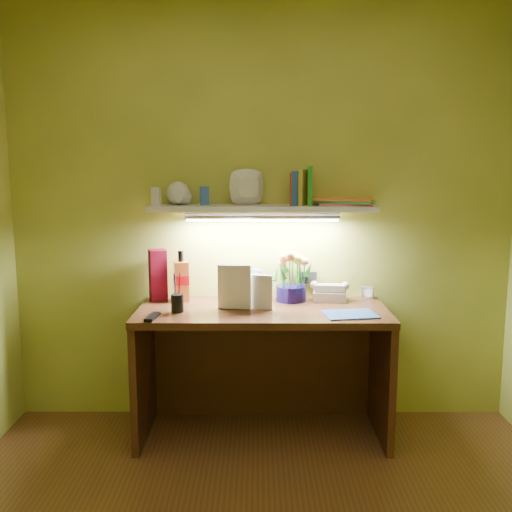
{
  "coord_description": "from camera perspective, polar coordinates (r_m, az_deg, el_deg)",
  "views": [
    {
      "loc": [
        -0.03,
        -1.9,
        1.54
      ],
      "look_at": [
        -0.04,
        1.35,
        1.02
      ],
      "focal_mm": 40.0,
      "sensor_mm": 36.0,
      "label": 1
    }
  ],
  "objects": [
    {
      "name": "whisky_box",
      "position": [
        3.42,
        -9.77,
        -1.89
      ],
      "size": [
        0.12,
        0.12,
        0.3
      ],
      "primitive_type": "cube",
      "rotation": [
        0.0,
        0.0,
        0.32
      ],
      "color": "#620617",
      "rests_on": "desk"
    },
    {
      "name": "pen_cup",
      "position": [
        3.14,
        -7.88,
        -4.08
      ],
      "size": [
        0.09,
        0.09,
        0.17
      ],
      "primitive_type": "cylinder",
      "rotation": [
        0.0,
        0.0,
        0.41
      ],
      "color": "black",
      "rests_on": "desk"
    },
    {
      "name": "desk_book_a",
      "position": [
        3.18,
        -3.85,
        -3.07
      ],
      "size": [
        0.19,
        0.06,
        0.25
      ],
      "primitive_type": "imported",
      "rotation": [
        0.0,
        0.0,
        -0.18
      ],
      "color": "silver",
      "rests_on": "desk"
    },
    {
      "name": "flower_bouquet",
      "position": [
        3.36,
        3.53,
        -1.87
      ],
      "size": [
        0.24,
        0.24,
        0.31
      ],
      "primitive_type": null,
      "rotation": [
        0.0,
        0.0,
        0.29
      ],
      "color": "#0E073D",
      "rests_on": "desk"
    },
    {
      "name": "tv_remote",
      "position": [
        3.05,
        -10.33,
        -6.0
      ],
      "size": [
        0.06,
        0.16,
        0.02
      ],
      "primitive_type": "cube",
      "rotation": [
        0.0,
        0.0,
        -0.11
      ],
      "color": "black",
      "rests_on": "desk"
    },
    {
      "name": "blue_folder",
      "position": [
        3.11,
        9.38,
        -5.78
      ],
      "size": [
        0.3,
        0.24,
        0.01
      ],
      "primitive_type": "cube",
      "rotation": [
        0.0,
        0.0,
        0.16
      ],
      "color": "blue",
      "rests_on": "desk"
    },
    {
      "name": "whisky_bottle",
      "position": [
        3.38,
        -7.49,
        -2.0
      ],
      "size": [
        0.1,
        0.1,
        0.3
      ],
      "primitive_type": null,
      "rotation": [
        0.0,
        0.0,
        0.27
      ],
      "color": "#BC5220",
      "rests_on": "desk"
    },
    {
      "name": "wall_shelf",
      "position": [
        3.29,
        1.03,
        5.46
      ],
      "size": [
        1.32,
        0.33,
        0.25
      ],
      "color": "silver",
      "rests_on": "ground"
    },
    {
      "name": "desk",
      "position": [
        3.32,
        0.65,
        -11.56
      ],
      "size": [
        1.4,
        0.6,
        0.75
      ],
      "primitive_type": "cube",
      "color": "#34170E",
      "rests_on": "ground"
    },
    {
      "name": "desk_book_b",
      "position": [
        3.19,
        -0.82,
        -3.54
      ],
      "size": [
        0.14,
        0.06,
        0.2
      ],
      "primitive_type": "imported",
      "rotation": [
        0.0,
        0.0,
        -0.34
      ],
      "color": "silver",
      "rests_on": "desk"
    },
    {
      "name": "desk_clock",
      "position": [
        3.5,
        11.11,
        -3.61
      ],
      "size": [
        0.08,
        0.06,
        0.07
      ],
      "primitive_type": "cube",
      "rotation": [
        0.0,
        0.0,
        -0.39
      ],
      "color": "silver",
      "rests_on": "desk"
    },
    {
      "name": "art_card",
      "position": [
        3.37,
        -1.05,
        -2.9
      ],
      "size": [
        0.19,
        0.09,
        0.19
      ],
      "primitive_type": null,
      "rotation": [
        0.0,
        0.0,
        -0.31
      ],
      "color": "white",
      "rests_on": "desk"
    },
    {
      "name": "telephone",
      "position": [
        3.41,
        7.38,
        -3.49
      ],
      "size": [
        0.21,
        0.17,
        0.11
      ],
      "primitive_type": null,
      "rotation": [
        0.0,
        0.0,
        -0.13
      ],
      "color": "beige",
      "rests_on": "desk"
    }
  ]
}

